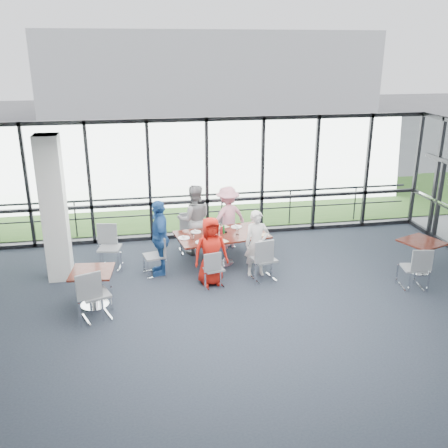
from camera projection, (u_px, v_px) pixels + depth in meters
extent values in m
cube|color=#1F2631|center=(249.00, 333.00, 9.01)|extent=(12.00, 10.00, 0.02)
cube|color=silver|center=(252.00, 158.00, 7.93)|extent=(12.00, 10.00, 0.04)
cube|color=white|center=(207.00, 179.00, 13.10)|extent=(12.00, 0.10, 3.20)
cube|color=black|center=(439.00, 201.00, 13.14)|extent=(0.12, 1.60, 2.10)
cube|color=white|center=(54.00, 209.00, 10.64)|extent=(0.50, 0.50, 3.20)
cube|color=slate|center=(187.00, 189.00, 18.28)|extent=(80.00, 70.00, 0.02)
cube|color=#2D5E20|center=(194.00, 204.00, 16.42)|extent=(80.00, 5.00, 0.01)
cube|color=silver|center=(206.00, 73.00, 38.35)|extent=(24.00, 10.00, 6.00)
cylinder|color=#2D2D33|center=(204.00, 212.00, 14.03)|extent=(12.00, 0.06, 0.06)
cube|color=#3D1109|center=(222.00, 235.00, 11.66)|extent=(2.25, 1.47, 0.04)
cylinder|color=silver|center=(222.00, 249.00, 11.79)|extent=(0.12, 0.12, 0.71)
cylinder|color=silver|center=(222.00, 263.00, 11.90)|extent=(0.56, 0.56, 0.03)
cube|color=#3D1109|center=(92.00, 272.00, 9.72)|extent=(0.89, 0.89, 0.04)
cylinder|color=silver|center=(93.00, 289.00, 9.85)|extent=(0.12, 0.12, 0.71)
cube|color=#3D1109|center=(422.00, 242.00, 11.22)|extent=(1.05, 1.05, 0.04)
cylinder|color=silver|center=(420.00, 257.00, 11.35)|extent=(0.12, 0.12, 0.71)
imported|color=red|center=(211.00, 251.00, 10.64)|extent=(0.79, 0.56, 1.51)
imported|color=silver|center=(257.00, 243.00, 11.07)|extent=(0.56, 0.41, 1.51)
imported|color=gray|center=(194.00, 220.00, 12.23)|extent=(0.86, 0.53, 1.75)
imported|color=pink|center=(228.00, 217.00, 12.62)|extent=(1.16, 0.86, 1.61)
imported|color=#235094|center=(160.00, 238.00, 11.09)|extent=(0.58, 1.03, 1.74)
cylinder|color=white|center=(201.00, 242.00, 11.14)|extent=(0.27, 0.27, 0.01)
cylinder|color=white|center=(255.00, 236.00, 11.53)|extent=(0.25, 0.25, 0.01)
cylinder|color=white|center=(196.00, 232.00, 11.76)|extent=(0.25, 0.25, 0.01)
cylinder|color=white|center=(236.00, 227.00, 12.09)|extent=(0.27, 0.27, 0.01)
cylinder|color=white|center=(184.00, 238.00, 11.38)|extent=(0.28, 0.28, 0.01)
cylinder|color=white|center=(213.00, 237.00, 11.26)|extent=(0.08, 0.08, 0.15)
cylinder|color=white|center=(237.00, 232.00, 11.57)|extent=(0.07, 0.07, 0.15)
cylinder|color=white|center=(220.00, 227.00, 11.92)|extent=(0.07, 0.07, 0.14)
cylinder|color=white|center=(193.00, 237.00, 11.29)|extent=(0.06, 0.06, 0.13)
cube|color=silver|center=(221.00, 242.00, 11.18)|extent=(0.36, 0.32, 0.00)
cube|color=silver|center=(263.00, 235.00, 11.60)|extent=(0.29, 0.22, 0.00)
cube|color=silver|center=(223.00, 227.00, 12.10)|extent=(0.33, 0.29, 0.00)
cube|color=black|center=(225.00, 232.00, 11.72)|extent=(0.10, 0.07, 0.04)
cylinder|color=maroon|center=(221.00, 230.00, 11.62)|extent=(0.06, 0.06, 0.18)
cylinder|color=#176C26|center=(224.00, 229.00, 11.65)|extent=(0.05, 0.05, 0.20)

